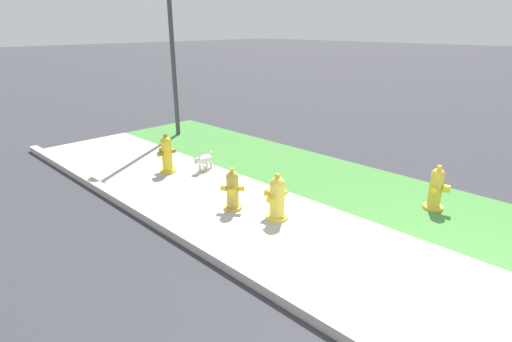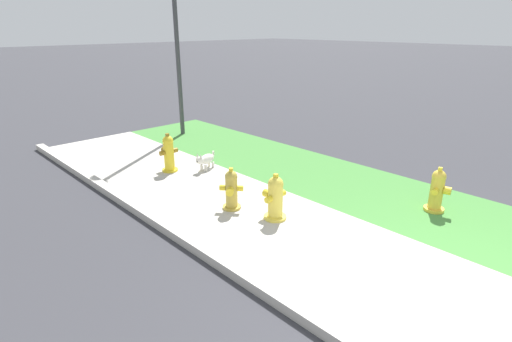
{
  "view_description": "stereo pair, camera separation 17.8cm",
  "coord_description": "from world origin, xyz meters",
  "px_view_note": "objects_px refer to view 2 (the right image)",
  "views": [
    {
      "loc": [
        0.72,
        -3.81,
        2.71
      ],
      "look_at": [
        -3.69,
        0.67,
        0.4
      ],
      "focal_mm": 28.0,
      "sensor_mm": 36.0,
      "label": 1
    },
    {
      "loc": [
        0.85,
        -3.68,
        2.71
      ],
      "look_at": [
        -3.69,
        0.67,
        0.4
      ],
      "focal_mm": 28.0,
      "sensor_mm": 36.0,
      "label": 2
    }
  ],
  "objects_px": {
    "fire_hydrant_near_corner": "(437,190)",
    "fire_hydrant_at_driveway": "(169,153)",
    "fire_hydrant_far_end": "(275,198)",
    "fire_hydrant_by_grass_verge": "(231,190)",
    "small_white_dog": "(206,159)"
  },
  "relations": [
    {
      "from": "fire_hydrant_far_end",
      "to": "fire_hydrant_at_driveway",
      "type": "relative_size",
      "value": 0.93
    },
    {
      "from": "fire_hydrant_near_corner",
      "to": "fire_hydrant_at_driveway",
      "type": "xyz_separation_m",
      "value": [
        -4.36,
        -1.98,
        0.03
      ]
    },
    {
      "from": "fire_hydrant_at_driveway",
      "to": "fire_hydrant_near_corner",
      "type": "bearing_deg",
      "value": -63.77
    },
    {
      "from": "fire_hydrant_far_end",
      "to": "fire_hydrant_by_grass_verge",
      "type": "bearing_deg",
      "value": 105.76
    },
    {
      "from": "fire_hydrant_near_corner",
      "to": "fire_hydrant_at_driveway",
      "type": "height_order",
      "value": "fire_hydrant_at_driveway"
    },
    {
      "from": "fire_hydrant_at_driveway",
      "to": "small_white_dog",
      "type": "distance_m",
      "value": 0.72
    },
    {
      "from": "fire_hydrant_by_grass_verge",
      "to": "small_white_dog",
      "type": "distance_m",
      "value": 1.9
    },
    {
      "from": "small_white_dog",
      "to": "fire_hydrant_far_end",
      "type": "bearing_deg",
      "value": 62.47
    },
    {
      "from": "fire_hydrant_near_corner",
      "to": "small_white_dog",
      "type": "height_order",
      "value": "fire_hydrant_near_corner"
    },
    {
      "from": "fire_hydrant_far_end",
      "to": "fire_hydrant_at_driveway",
      "type": "distance_m",
      "value": 2.84
    },
    {
      "from": "fire_hydrant_near_corner",
      "to": "fire_hydrant_at_driveway",
      "type": "bearing_deg",
      "value": -78.04
    },
    {
      "from": "fire_hydrant_near_corner",
      "to": "fire_hydrant_at_driveway",
      "type": "distance_m",
      "value": 4.79
    },
    {
      "from": "fire_hydrant_at_driveway",
      "to": "small_white_dog",
      "type": "bearing_deg",
      "value": -35.07
    },
    {
      "from": "fire_hydrant_by_grass_verge",
      "to": "small_white_dog",
      "type": "height_order",
      "value": "fire_hydrant_by_grass_verge"
    },
    {
      "from": "fire_hydrant_at_driveway",
      "to": "fire_hydrant_by_grass_verge",
      "type": "relative_size",
      "value": 1.13
    }
  ]
}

